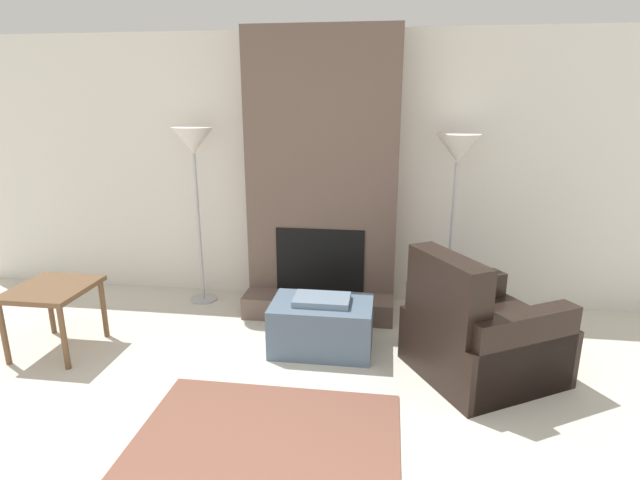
# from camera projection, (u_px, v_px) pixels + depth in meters

# --- Properties ---
(wall_back) EXTENTS (7.88, 0.06, 2.60)m
(wall_back) POSITION_uv_depth(u_px,v_px,m) (326.00, 171.00, 4.89)
(wall_back) COLOR silver
(wall_back) RESTS_ON ground_plane
(fireplace) EXTENTS (1.40, 0.70, 2.60)m
(fireplace) POSITION_uv_depth(u_px,v_px,m) (322.00, 183.00, 4.68)
(fireplace) COLOR brown
(fireplace) RESTS_ON ground_plane
(ottoman) EXTENTS (0.81, 0.53, 0.46)m
(ottoman) POSITION_uv_depth(u_px,v_px,m) (322.00, 325.00, 4.06)
(ottoman) COLOR slate
(ottoman) RESTS_ON ground_plane
(armchair) EXTENTS (1.25, 1.23, 0.96)m
(armchair) POSITION_uv_depth(u_px,v_px,m) (477.00, 338.00, 3.66)
(armchair) COLOR black
(armchair) RESTS_ON ground_plane
(side_table) EXTENTS (0.58, 0.62, 0.55)m
(side_table) POSITION_uv_depth(u_px,v_px,m) (53.00, 296.00, 3.98)
(side_table) COLOR brown
(side_table) RESTS_ON ground_plane
(floor_lamp_left) EXTENTS (0.38, 0.38, 1.73)m
(floor_lamp_left) POSITION_uv_depth(u_px,v_px,m) (194.00, 150.00, 4.70)
(floor_lamp_left) COLOR #ADADB2
(floor_lamp_left) RESTS_ON ground_plane
(floor_lamp_right) EXTENTS (0.38, 0.38, 1.69)m
(floor_lamp_right) POSITION_uv_depth(u_px,v_px,m) (457.00, 158.00, 4.39)
(floor_lamp_right) COLOR #ADADB2
(floor_lamp_right) RESTS_ON ground_plane
(area_rug) EXTENTS (1.60, 1.25, 0.01)m
(area_rug) POSITION_uv_depth(u_px,v_px,m) (264.00, 446.00, 2.96)
(area_rug) COLOR brown
(area_rug) RESTS_ON ground_plane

